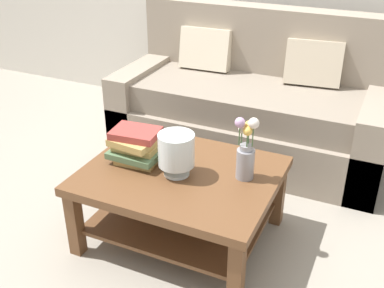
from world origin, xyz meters
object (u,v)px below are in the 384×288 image
Objects in this scene: couch at (252,106)px; coffee_table at (181,190)px; book_stack_main at (136,146)px; flower_pitcher at (246,152)px; glass_hurricane_vase at (176,151)px.

coffee_table is (-0.01, -1.22, -0.04)m from couch.
book_stack_main is at bearing 178.28° from coffee_table.
couch is 1.22m from coffee_table.
flower_pitcher is at bearing -73.99° from couch.
couch reaches higher than glass_hurricane_vase.
coffee_table is 0.36m from book_stack_main.
glass_hurricane_vase is (-0.02, -1.25, 0.22)m from couch.
book_stack_main is at bearing -172.33° from flower_pitcher.
glass_hurricane_vase is at bearing -160.76° from flower_pitcher.
coffee_table is 3.60× the size of book_stack_main.
coffee_table is at bearing -1.72° from book_stack_main.
couch reaches higher than book_stack_main.
coffee_table is at bearing -164.77° from flower_pitcher.
glass_hurricane_vase is 0.37m from flower_pitcher.
couch is 1.20m from flower_pitcher.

